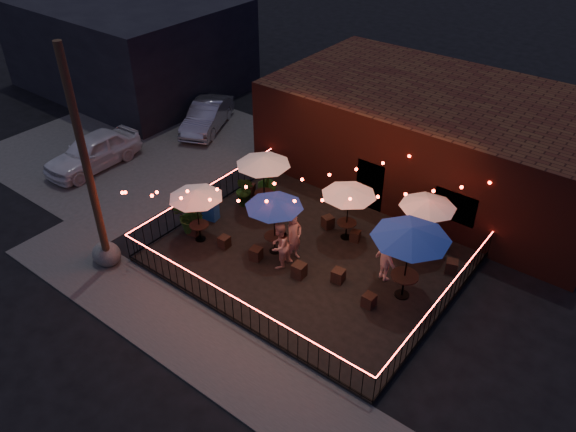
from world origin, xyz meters
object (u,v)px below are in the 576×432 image
object	(u,v)px
utility_pole	(87,167)
cooler	(210,210)
cafe_table_2	(274,204)
boulder	(107,254)
cafe_table_3	(349,192)
cafe_table_0	(196,194)
cafe_table_5	(428,204)
cafe_table_4	(411,234)
cafe_table_1	(263,161)

from	to	relation	value
utility_pole	cooler	xyz separation A→B (m)	(0.96, 4.16, -3.44)
utility_pole	cafe_table_2	world-z (taller)	utility_pole
utility_pole	boulder	world-z (taller)	utility_pole
cafe_table_2	cafe_table_3	size ratio (longest dim) A/B	1.01
cafe_table_2	cooler	size ratio (longest dim) A/B	3.16
cafe_table_0	cooler	size ratio (longest dim) A/B	3.18
cafe_table_5	cooler	xyz separation A→B (m)	(-7.40, -3.24, -1.59)
cafe_table_0	cafe_table_3	bearing A→B (deg)	39.11
cafe_table_4	cafe_table_5	size ratio (longest dim) A/B	1.28
cafe_table_4	cafe_table_5	xyz separation A→B (m)	(-0.63, 2.56, -0.51)
cafe_table_5	cooler	distance (m)	8.24
utility_pole	cafe_table_4	size ratio (longest dim) A/B	2.59
utility_pole	cafe_table_3	bearing A→B (deg)	47.59
cafe_table_4	boulder	xyz separation A→B (m)	(-9.17, -4.77, -2.27)
cafe_table_5	boulder	distance (m)	11.39
cafe_table_0	cafe_table_3	world-z (taller)	cafe_table_3
cafe_table_2	cafe_table_4	size ratio (longest dim) A/B	0.83
utility_pole	cafe_table_1	size ratio (longest dim) A/B	2.91
cooler	boulder	size ratio (longest dim) A/B	0.82
cafe_table_0	cafe_table_5	bearing A→B (deg)	33.42
cafe_table_0	cafe_table_1	world-z (taller)	cafe_table_1
cafe_table_3	boulder	world-z (taller)	cafe_table_3
cafe_table_0	boulder	world-z (taller)	cafe_table_0
cafe_table_2	cafe_table_4	distance (m)	4.83
cafe_table_3	cafe_table_1	bearing A→B (deg)	-174.29
cafe_table_1	cafe_table_3	world-z (taller)	cafe_table_1
cafe_table_3	boulder	xyz separation A→B (m)	(-5.99, -6.29, -1.78)
boulder	cafe_table_0	bearing A→B (deg)	58.20
cafe_table_2	cafe_table_4	xyz separation A→B (m)	(4.76, 0.75, 0.44)
utility_pole	cafe_table_1	xyz separation A→B (m)	(2.16, 6.00, -1.69)
cafe_table_0	cafe_table_5	world-z (taller)	cafe_table_5
cafe_table_5	cooler	bearing A→B (deg)	-156.35
cafe_table_4	cooler	distance (m)	8.33
boulder	cooler	bearing A→B (deg)	74.44
cafe_table_3	cafe_table_4	distance (m)	3.56
cafe_table_1	boulder	bearing A→B (deg)	-111.49
cafe_table_2	cafe_table_3	bearing A→B (deg)	55.30
cafe_table_0	cafe_table_4	distance (m)	7.65
cafe_table_0	boulder	size ratio (longest dim) A/B	2.60
cafe_table_3	cooler	xyz separation A→B (m)	(-4.85, -2.20, -1.60)
utility_pole	cafe_table_2	bearing A→B (deg)	43.97
cafe_table_4	cafe_table_3	bearing A→B (deg)	154.42
cafe_table_1	cafe_table_3	distance (m)	3.68
cafe_table_0	cooler	xyz separation A→B (m)	(-0.64, 1.22, -1.58)
cafe_table_1	cafe_table_4	xyz separation A→B (m)	(6.83, -1.16, 0.35)
cafe_table_5	boulder	xyz separation A→B (m)	(-8.54, -7.33, -1.77)
cafe_table_5	boulder	size ratio (longest dim) A/B	2.43
utility_pole	cafe_table_5	world-z (taller)	utility_pole
cooler	boulder	distance (m)	4.24
cafe_table_4	cafe_table_2	bearing A→B (deg)	-171.00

